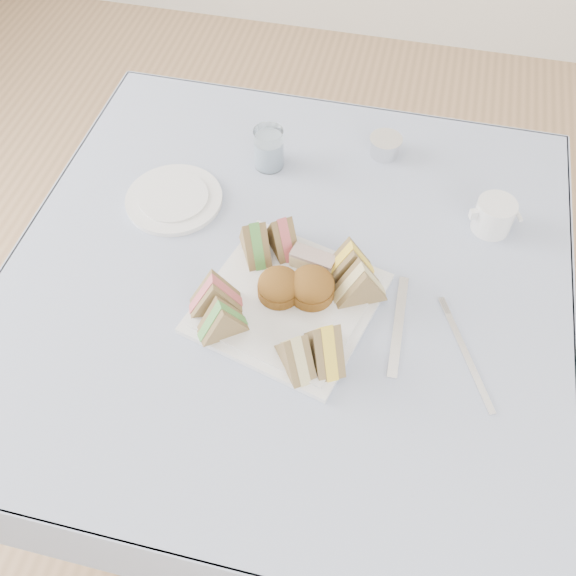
% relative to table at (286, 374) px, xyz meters
% --- Properties ---
extents(floor, '(4.00, 4.00, 0.00)m').
position_rel_table_xyz_m(floor, '(0.00, 0.00, -0.37)').
color(floor, '#9E7751').
rests_on(floor, ground).
extents(table, '(0.90, 0.90, 0.74)m').
position_rel_table_xyz_m(table, '(0.00, 0.00, 0.00)').
color(table, brown).
rests_on(table, floor).
extents(tablecloth, '(1.02, 1.02, 0.01)m').
position_rel_table_xyz_m(tablecloth, '(0.00, 0.00, 0.37)').
color(tablecloth, silver).
rests_on(tablecloth, table).
extents(serving_plate, '(0.35, 0.35, 0.01)m').
position_rel_table_xyz_m(serving_plate, '(0.02, -0.07, 0.38)').
color(serving_plate, white).
rests_on(serving_plate, tablecloth).
extents(sandwich_fl_a, '(0.10, 0.07, 0.08)m').
position_rel_table_xyz_m(sandwich_fl_a, '(-0.10, -0.11, 0.43)').
color(sandwich_fl_a, brown).
rests_on(sandwich_fl_a, serving_plate).
extents(sandwich_fl_b, '(0.09, 0.08, 0.08)m').
position_rel_table_xyz_m(sandwich_fl_b, '(-0.07, -0.15, 0.43)').
color(sandwich_fl_b, brown).
rests_on(sandwich_fl_b, serving_plate).
extents(sandwich_fr_a, '(0.09, 0.11, 0.09)m').
position_rel_table_xyz_m(sandwich_fr_a, '(0.10, -0.16, 0.43)').
color(sandwich_fr_a, brown).
rests_on(sandwich_fr_a, serving_plate).
extents(sandwich_fr_b, '(0.08, 0.09, 0.08)m').
position_rel_table_xyz_m(sandwich_fr_b, '(0.06, -0.18, 0.43)').
color(sandwich_fr_b, brown).
rests_on(sandwich_fr_b, serving_plate).
extents(sandwich_bl_a, '(0.08, 0.10, 0.08)m').
position_rel_table_xyz_m(sandwich_bl_a, '(-0.06, 0.03, 0.43)').
color(sandwich_bl_a, brown).
rests_on(sandwich_bl_a, serving_plate).
extents(sandwich_bl_b, '(0.08, 0.09, 0.08)m').
position_rel_table_xyz_m(sandwich_bl_b, '(-0.02, 0.05, 0.43)').
color(sandwich_bl_b, brown).
rests_on(sandwich_bl_b, serving_plate).
extents(sandwich_br_a, '(0.10, 0.08, 0.08)m').
position_rel_table_xyz_m(sandwich_br_a, '(0.14, -0.03, 0.43)').
color(sandwich_br_a, brown).
rests_on(sandwich_br_a, serving_plate).
extents(sandwich_br_b, '(0.10, 0.07, 0.08)m').
position_rel_table_xyz_m(sandwich_br_b, '(0.11, 0.02, 0.43)').
color(sandwich_br_b, brown).
rests_on(sandwich_br_b, serving_plate).
extents(scone_left, '(0.10, 0.10, 0.05)m').
position_rel_table_xyz_m(scone_left, '(0.00, -0.06, 0.41)').
color(scone_left, brown).
rests_on(scone_left, serving_plate).
extents(scone_right, '(0.10, 0.10, 0.05)m').
position_rel_table_xyz_m(scone_right, '(0.06, -0.05, 0.41)').
color(scone_right, brown).
rests_on(scone_right, serving_plate).
extents(pastry_slice, '(0.08, 0.05, 0.04)m').
position_rel_table_xyz_m(pastry_slice, '(0.05, 0.01, 0.41)').
color(pastry_slice, beige).
rests_on(pastry_slice, serving_plate).
extents(side_plate, '(0.22, 0.22, 0.01)m').
position_rel_table_xyz_m(side_plate, '(-0.26, 0.13, 0.38)').
color(side_plate, white).
rests_on(side_plate, tablecloth).
extents(water_glass, '(0.07, 0.07, 0.09)m').
position_rel_table_xyz_m(water_glass, '(-0.10, 0.27, 0.42)').
color(water_glass, white).
rests_on(water_glass, tablecloth).
extents(tea_strainer, '(0.08, 0.08, 0.04)m').
position_rel_table_xyz_m(tea_strainer, '(0.13, 0.36, 0.40)').
color(tea_strainer, silver).
rests_on(tea_strainer, tablecloth).
extents(knife, '(0.02, 0.21, 0.00)m').
position_rel_table_xyz_m(knife, '(0.21, -0.07, 0.38)').
color(knife, silver).
rests_on(knife, tablecloth).
extents(fork, '(0.09, 0.18, 0.00)m').
position_rel_table_xyz_m(fork, '(0.34, -0.11, 0.38)').
color(fork, silver).
rests_on(fork, tablecloth).
extents(creamer_jug, '(0.10, 0.10, 0.07)m').
position_rel_table_xyz_m(creamer_jug, '(0.36, 0.20, 0.41)').
color(creamer_jug, white).
rests_on(creamer_jug, tablecloth).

